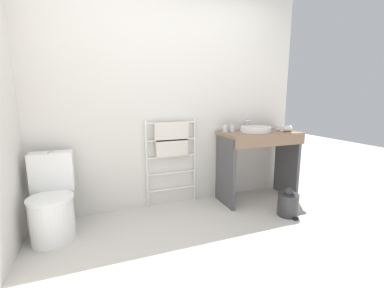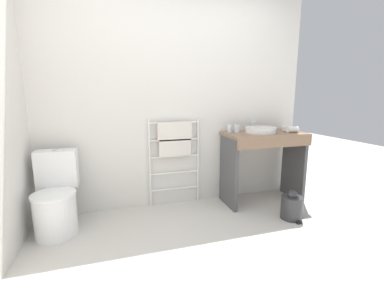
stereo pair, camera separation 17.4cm
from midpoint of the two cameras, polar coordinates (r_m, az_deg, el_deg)
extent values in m
plane|color=beige|center=(2.06, 6.58, -28.11)|extent=(12.00, 12.00, 0.00)
cube|color=silver|center=(3.05, -6.53, 10.71)|extent=(3.27, 0.12, 2.60)
cylinder|color=white|center=(2.74, -30.28, -14.41)|extent=(0.37, 0.37, 0.39)
cylinder|color=white|center=(2.67, -30.70, -10.35)|extent=(0.38, 0.38, 0.02)
cube|color=white|center=(2.86, -30.19, -5.28)|extent=(0.38, 0.19, 0.37)
cylinder|color=silver|center=(2.82, -30.55, -1.51)|extent=(0.05, 0.05, 0.01)
cylinder|color=white|center=(3.00, -11.64, -4.60)|extent=(0.02, 0.02, 1.03)
cylinder|color=white|center=(3.14, -1.01, -3.69)|extent=(0.02, 0.02, 1.03)
cylinder|color=white|center=(3.16, -6.08, -9.96)|extent=(0.59, 0.02, 0.02)
cylinder|color=white|center=(3.09, -6.15, -6.47)|extent=(0.59, 0.02, 0.02)
cylinder|color=white|center=(3.04, -6.22, -2.84)|extent=(0.59, 0.02, 0.02)
cylinder|color=white|center=(3.00, -6.30, 0.90)|extent=(0.59, 0.02, 0.02)
cylinder|color=white|center=(2.97, -6.38, 4.72)|extent=(0.59, 0.02, 0.02)
cube|color=silver|center=(2.96, -6.20, 2.78)|extent=(0.40, 0.04, 0.22)
cube|color=silver|center=(2.99, -6.13, -0.85)|extent=(0.38, 0.04, 0.20)
cube|color=#84664C|center=(3.21, 13.21, 2.30)|extent=(0.95, 0.51, 0.03)
cube|color=#84664C|center=(3.03, 15.70, 0.40)|extent=(0.95, 0.02, 0.10)
cube|color=#4C4C4F|center=(3.08, 5.80, -6.04)|extent=(0.04, 0.43, 0.82)
cube|color=#4C4C4F|center=(3.57, 18.99, -4.25)|extent=(0.04, 0.43, 0.82)
cylinder|color=white|center=(3.20, 12.45, 3.22)|extent=(0.37, 0.37, 0.07)
cylinder|color=silver|center=(3.20, 12.47, 3.74)|extent=(0.30, 0.30, 0.01)
cylinder|color=silver|center=(3.37, 10.60, 4.21)|extent=(0.02, 0.02, 0.13)
cylinder|color=silver|center=(3.32, 11.04, 5.06)|extent=(0.02, 0.09, 0.02)
cylinder|color=silver|center=(3.14, 5.89, 3.51)|extent=(0.06, 0.06, 0.09)
cylinder|color=silver|center=(3.16, 7.45, 3.50)|extent=(0.06, 0.06, 0.09)
cylinder|color=white|center=(3.34, 18.76, 3.27)|extent=(0.13, 0.07, 0.07)
cone|color=silver|center=(3.40, 19.92, 3.31)|extent=(0.05, 0.06, 0.06)
cube|color=white|center=(3.38, 17.49, 3.43)|extent=(0.04, 0.09, 0.05)
cylinder|color=#333335|center=(3.04, 18.99, -12.64)|extent=(0.22, 0.22, 0.24)
sphere|color=#333335|center=(2.98, 19.15, -10.13)|extent=(0.10, 0.10, 0.10)
cube|color=black|center=(2.99, 20.45, -15.38)|extent=(0.05, 0.04, 0.02)
camera|label=1|loc=(0.09, -92.01, -0.37)|focal=24.00mm
camera|label=2|loc=(0.09, 87.99, 0.37)|focal=24.00mm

